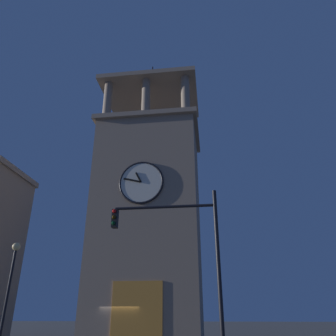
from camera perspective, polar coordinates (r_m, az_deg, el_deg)
name	(u,v)px	position (r m, az deg, el deg)	size (l,w,h in m)	color
clocktower	(149,220)	(26.42, -3.29, -8.96)	(8.35, 7.20, 24.04)	gray
traffic_signal_near	(184,248)	(13.15, 2.74, -13.58)	(4.28, 0.41, 6.66)	black
street_lamp	(11,276)	(20.57, -25.35, -16.42)	(0.44, 0.44, 5.71)	black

